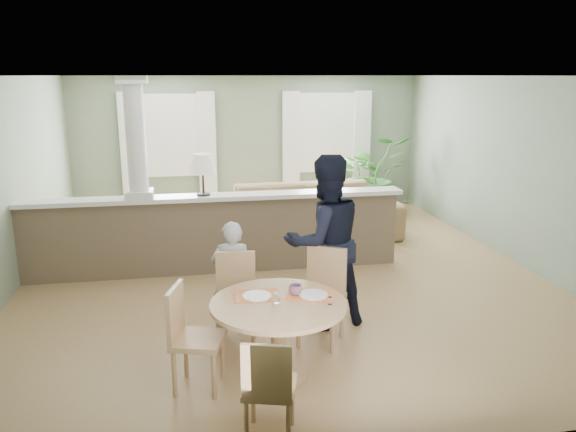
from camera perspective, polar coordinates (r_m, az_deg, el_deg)
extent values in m
plane|color=tan|center=(7.98, -0.63, -5.72)|extent=(8.00, 8.00, 0.00)
cube|color=gray|center=(11.55, -3.98, 7.34)|extent=(7.00, 0.02, 2.70)
cube|color=gray|center=(7.86, -26.75, 2.65)|extent=(0.02, 8.00, 2.70)
cube|color=gray|center=(8.89, 22.24, 4.29)|extent=(0.02, 8.00, 2.70)
cube|color=gray|center=(3.87, 9.29, -6.63)|extent=(7.00, 0.02, 2.70)
cube|color=white|center=(7.50, -0.69, 14.06)|extent=(7.00, 8.00, 0.02)
cube|color=white|center=(11.44, -12.05, 8.00)|extent=(1.10, 0.02, 1.50)
cube|color=white|center=(11.41, -12.06, 7.99)|extent=(1.22, 0.04, 1.62)
cube|color=white|center=(11.78, 3.86, 8.45)|extent=(1.10, 0.02, 1.50)
cube|color=white|center=(11.75, 3.89, 8.44)|extent=(1.22, 0.04, 1.62)
cube|color=silver|center=(11.43, -15.77, 6.27)|extent=(0.35, 0.10, 2.30)
cube|color=silver|center=(11.38, -8.19, 6.62)|extent=(0.35, 0.10, 2.30)
cube|color=silver|center=(11.57, 0.31, 6.88)|extent=(0.35, 0.10, 2.30)
cube|color=silver|center=(11.93, 7.47, 6.98)|extent=(0.35, 0.10, 2.30)
cube|color=brown|center=(7.92, -7.33, -2.00)|extent=(5.20, 0.22, 1.05)
cube|color=white|center=(7.78, -7.45, 1.93)|extent=(5.32, 0.36, 0.06)
cube|color=white|center=(7.78, -14.85, 2.18)|extent=(0.36, 0.36, 0.10)
cylinder|color=white|center=(7.67, -15.20, 7.63)|extent=(0.26, 0.26, 1.39)
cube|color=white|center=(7.63, -15.56, 13.19)|extent=(0.38, 0.38, 0.10)
cylinder|color=black|center=(7.77, -8.57, 2.20)|extent=(0.18, 0.18, 0.03)
cylinder|color=black|center=(7.74, -8.61, 3.33)|extent=(0.03, 0.03, 0.28)
cone|color=white|center=(7.69, -8.69, 5.30)|extent=(0.36, 0.36, 0.26)
imported|color=olive|center=(9.50, 1.97, 0.36)|extent=(3.10, 1.27, 0.90)
imported|color=#366A2A|center=(11.36, 8.46, 4.21)|extent=(1.59, 1.43, 1.56)
cylinder|color=tan|center=(5.38, -0.96, -15.86)|extent=(0.51, 0.51, 0.04)
cylinder|color=tan|center=(5.21, -0.98, -12.51)|extent=(0.14, 0.14, 0.66)
cylinder|color=tan|center=(5.07, -1.00, -8.96)|extent=(1.23, 1.23, 0.04)
cube|color=red|center=(5.20, -3.23, -8.07)|extent=(0.44, 0.33, 0.01)
cube|color=red|center=(5.21, 2.31, -8.01)|extent=(0.52, 0.45, 0.01)
cylinder|color=white|center=(5.17, -3.20, -8.10)|extent=(0.27, 0.27, 0.01)
cylinder|color=white|center=(5.19, 2.57, -7.98)|extent=(0.27, 0.27, 0.01)
cylinder|color=white|center=(5.02, -1.20, -8.31)|extent=(0.08, 0.08, 0.09)
cube|color=silver|center=(5.12, -3.81, -8.25)|extent=(0.02, 0.18, 0.00)
cube|color=silver|center=(5.15, -5.18, -8.27)|extent=(0.02, 0.22, 0.00)
cylinder|color=white|center=(5.01, 4.30, -8.58)|extent=(0.04, 0.04, 0.07)
cylinder|color=silver|center=(4.99, 4.31, -8.15)|extent=(0.04, 0.04, 0.01)
imported|color=#2461A8|center=(5.20, 0.74, -7.52)|extent=(0.13, 0.13, 0.10)
cube|color=tan|center=(5.78, -5.35, -8.83)|extent=(0.48, 0.48, 0.05)
cylinder|color=tan|center=(5.73, -7.12, -11.71)|extent=(0.04, 0.04, 0.44)
cylinder|color=tan|center=(5.72, -3.58, -11.70)|extent=(0.04, 0.04, 0.44)
cylinder|color=tan|center=(6.05, -6.91, -10.29)|extent=(0.04, 0.04, 0.44)
cylinder|color=tan|center=(6.03, -3.57, -10.26)|extent=(0.04, 0.04, 0.44)
cube|color=tan|center=(5.87, -5.34, -5.80)|extent=(0.41, 0.09, 0.47)
cube|color=tan|center=(5.82, 3.35, -8.47)|extent=(0.61, 0.61, 0.05)
cylinder|color=tan|center=(5.81, 1.06, -11.15)|extent=(0.04, 0.04, 0.45)
cylinder|color=tan|center=(5.72, 4.54, -11.64)|extent=(0.04, 0.04, 0.45)
cylinder|color=tan|center=(6.12, 2.17, -9.79)|extent=(0.04, 0.04, 0.45)
cylinder|color=tan|center=(6.03, 5.47, -10.23)|extent=(0.04, 0.04, 0.45)
cube|color=tan|center=(5.90, 3.95, -5.39)|extent=(0.39, 0.25, 0.49)
cube|color=tan|center=(4.43, -1.86, -17.02)|extent=(0.48, 0.48, 0.05)
cylinder|color=tan|center=(4.67, 0.44, -18.41)|extent=(0.04, 0.04, 0.40)
cylinder|color=tan|center=(4.70, -3.57, -18.18)|extent=(0.04, 0.04, 0.40)
cylinder|color=tan|center=(4.41, 0.05, -20.60)|extent=(0.04, 0.04, 0.40)
cylinder|color=tan|center=(4.44, -4.25, -20.32)|extent=(0.04, 0.04, 0.40)
cube|color=tan|center=(4.17, -2.20, -15.55)|extent=(0.37, 0.14, 0.42)
cube|color=tan|center=(5.08, -9.11, -12.35)|extent=(0.53, 0.53, 0.05)
cylinder|color=tan|center=(5.01, -7.55, -15.82)|extent=(0.04, 0.04, 0.44)
cylinder|color=tan|center=(5.30, -6.65, -13.99)|extent=(0.04, 0.04, 0.44)
cylinder|color=tan|center=(5.10, -11.47, -15.43)|extent=(0.04, 0.04, 0.44)
cylinder|color=tan|center=(5.38, -10.34, -13.67)|extent=(0.04, 0.04, 0.44)
cube|color=tan|center=(5.03, -11.38, -9.56)|extent=(0.15, 0.40, 0.47)
imported|color=#ADADB3|center=(6.08, -5.67, -6.12)|extent=(0.47, 0.33, 1.22)
imported|color=black|center=(6.10, 3.74, -2.62)|extent=(1.06, 0.90, 1.91)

